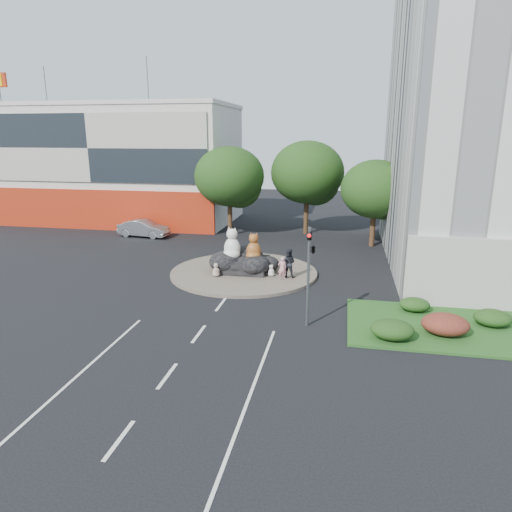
{
  "coord_description": "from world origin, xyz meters",
  "views": [
    {
      "loc": [
        6.56,
        -19.24,
        9.25
      ],
      "look_at": [
        1.35,
        7.45,
        2.0
      ],
      "focal_mm": 32.0,
      "sensor_mm": 36.0,
      "label": 1
    }
  ],
  "objects_px": {
    "cat_tabby": "(254,246)",
    "parked_car": "(144,228)",
    "cat_white": "(232,243)",
    "litter_bin": "(387,330)",
    "kitten_calico": "(216,269)",
    "pedestrian_pink": "(282,268)",
    "kitten_white": "(271,270)",
    "pedestrian_dark": "(289,263)"
  },
  "relations": [
    {
      "from": "pedestrian_pink",
      "to": "kitten_white",
      "type": "bearing_deg",
      "value": -49.37
    },
    {
      "from": "cat_tabby",
      "to": "kitten_white",
      "type": "relative_size",
      "value": 2.32
    },
    {
      "from": "kitten_calico",
      "to": "pedestrian_pink",
      "type": "bearing_deg",
      "value": 12.32
    },
    {
      "from": "kitten_white",
      "to": "pedestrian_pink",
      "type": "height_order",
      "value": "pedestrian_pink"
    },
    {
      "from": "kitten_calico",
      "to": "kitten_white",
      "type": "distance_m",
      "value": 3.63
    },
    {
      "from": "cat_white",
      "to": "cat_tabby",
      "type": "xyz_separation_m",
      "value": [
        1.48,
        0.01,
        -0.15
      ]
    },
    {
      "from": "kitten_calico",
      "to": "pedestrian_pink",
      "type": "height_order",
      "value": "pedestrian_pink"
    },
    {
      "from": "kitten_calico",
      "to": "kitten_white",
      "type": "relative_size",
      "value": 1.16
    },
    {
      "from": "parked_car",
      "to": "litter_bin",
      "type": "height_order",
      "value": "parked_car"
    },
    {
      "from": "kitten_calico",
      "to": "pedestrian_dark",
      "type": "bearing_deg",
      "value": 19.01
    },
    {
      "from": "cat_tabby",
      "to": "parked_car",
      "type": "distance_m",
      "value": 15.98
    },
    {
      "from": "parked_car",
      "to": "kitten_calico",
      "type": "bearing_deg",
      "value": -130.82
    },
    {
      "from": "cat_tabby",
      "to": "litter_bin",
      "type": "xyz_separation_m",
      "value": [
        8.03,
        -8.61,
        -1.56
      ]
    },
    {
      "from": "kitten_white",
      "to": "parked_car",
      "type": "xyz_separation_m",
      "value": [
        -13.74,
        10.48,
        0.2
      ]
    },
    {
      "from": "litter_bin",
      "to": "parked_car",
      "type": "bearing_deg",
      "value": 137.85
    },
    {
      "from": "kitten_white",
      "to": "pedestrian_pink",
      "type": "relative_size",
      "value": 0.54
    },
    {
      "from": "cat_tabby",
      "to": "litter_bin",
      "type": "height_order",
      "value": "cat_tabby"
    },
    {
      "from": "pedestrian_dark",
      "to": "parked_car",
      "type": "relative_size",
      "value": 0.4
    },
    {
      "from": "pedestrian_dark",
      "to": "litter_bin",
      "type": "relative_size",
      "value": 2.66
    },
    {
      "from": "cat_tabby",
      "to": "pedestrian_pink",
      "type": "xyz_separation_m",
      "value": [
        2.09,
        -1.12,
        -1.09
      ]
    },
    {
      "from": "cat_white",
      "to": "litter_bin",
      "type": "xyz_separation_m",
      "value": [
        9.52,
        -8.6,
        -1.71
      ]
    },
    {
      "from": "cat_white",
      "to": "cat_tabby",
      "type": "relative_size",
      "value": 1.16
    },
    {
      "from": "cat_white",
      "to": "litter_bin",
      "type": "relative_size",
      "value": 3.03
    },
    {
      "from": "cat_tabby",
      "to": "pedestrian_dark",
      "type": "bearing_deg",
      "value": -27.64
    },
    {
      "from": "kitten_calico",
      "to": "pedestrian_dark",
      "type": "xyz_separation_m",
      "value": [
        4.69,
        0.75,
        0.49
      ]
    },
    {
      "from": "cat_white",
      "to": "parked_car",
      "type": "height_order",
      "value": "cat_white"
    },
    {
      "from": "cat_tabby",
      "to": "pedestrian_pink",
      "type": "height_order",
      "value": "cat_tabby"
    },
    {
      "from": "pedestrian_dark",
      "to": "cat_tabby",
      "type": "bearing_deg",
      "value": -6.13
    },
    {
      "from": "pedestrian_pink",
      "to": "litter_bin",
      "type": "height_order",
      "value": "pedestrian_pink"
    },
    {
      "from": "kitten_white",
      "to": "litter_bin",
      "type": "height_order",
      "value": "kitten_white"
    },
    {
      "from": "pedestrian_pink",
      "to": "cat_white",
      "type": "bearing_deg",
      "value": -31.11
    },
    {
      "from": "kitten_calico",
      "to": "pedestrian_dark",
      "type": "distance_m",
      "value": 4.78
    },
    {
      "from": "pedestrian_pink",
      "to": "kitten_calico",
      "type": "bearing_deg",
      "value": -11.57
    },
    {
      "from": "cat_tabby",
      "to": "kitten_calico",
      "type": "bearing_deg",
      "value": -165.2
    },
    {
      "from": "parked_car",
      "to": "pedestrian_dark",
      "type": "bearing_deg",
      "value": -118.2
    },
    {
      "from": "cat_tabby",
      "to": "parked_car",
      "type": "xyz_separation_m",
      "value": [
        -12.46,
        9.93,
        -1.24
      ]
    },
    {
      "from": "kitten_calico",
      "to": "litter_bin",
      "type": "height_order",
      "value": "kitten_calico"
    },
    {
      "from": "parked_car",
      "to": "pedestrian_pink",
      "type": "bearing_deg",
      "value": -120.26
    },
    {
      "from": "kitten_calico",
      "to": "pedestrian_dark",
      "type": "height_order",
      "value": "pedestrian_dark"
    },
    {
      "from": "kitten_calico",
      "to": "parked_car",
      "type": "relative_size",
      "value": 0.19
    },
    {
      "from": "kitten_white",
      "to": "cat_tabby",
      "type": "bearing_deg",
      "value": 123.92
    },
    {
      "from": "cat_tabby",
      "to": "pedestrian_pink",
      "type": "relative_size",
      "value": 1.25
    }
  ]
}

